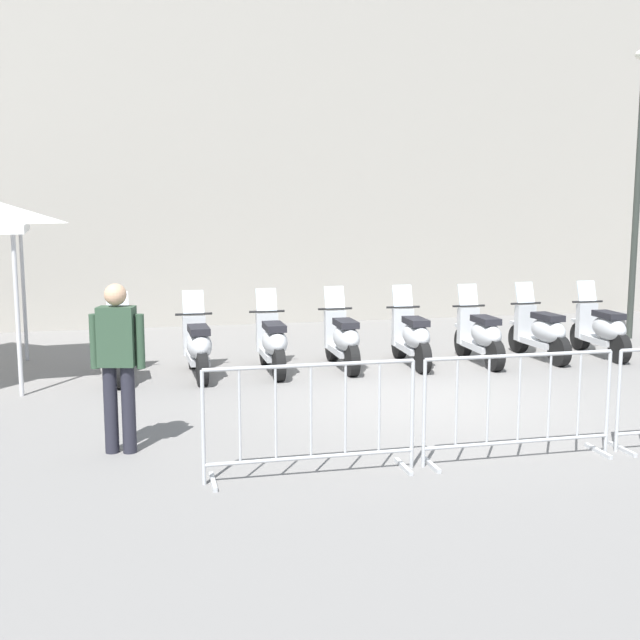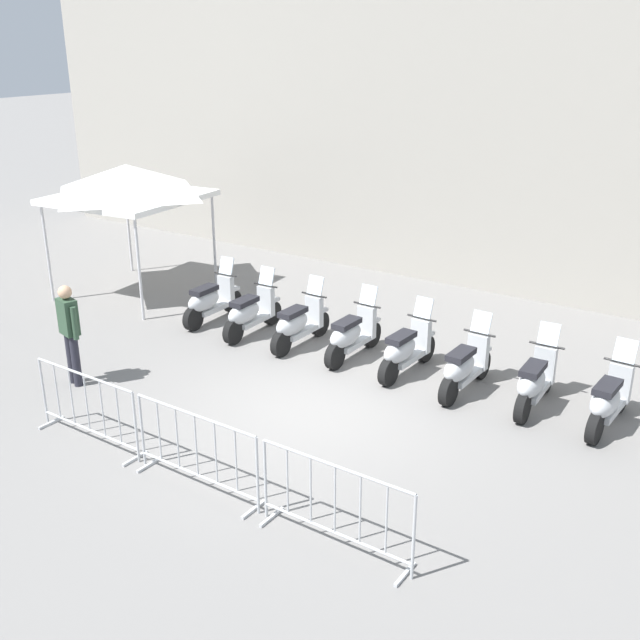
{
  "view_description": "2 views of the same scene",
  "coord_description": "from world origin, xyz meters",
  "px_view_note": "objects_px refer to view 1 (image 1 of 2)",
  "views": [
    {
      "loc": [
        -4.52,
        -8.72,
        2.45
      ],
      "look_at": [
        -0.94,
        1.49,
        0.89
      ],
      "focal_mm": 42.79,
      "sensor_mm": 36.0,
      "label": 1
    },
    {
      "loc": [
        4.93,
        -8.95,
        5.39
      ],
      "look_at": [
        -0.6,
        1.45,
        0.93
      ],
      "focal_mm": 41.44,
      "sensor_mm": 36.0,
      "label": 2
    }
  ],
  "objects_px": {
    "motorcycle_1": "(198,347)",
    "motorcycle_2": "(272,344)",
    "motorcycle_3": "(343,340)",
    "motorcycle_5": "(481,336)",
    "motorcycle_6": "(541,333)",
    "motorcycle_7": "(602,330)",
    "barrier_segment_1": "(519,408)",
    "barrier_segment_0": "(311,421)",
    "officer_near_row_end": "(118,358)",
    "motorcycle_4": "(412,338)",
    "street_lamp": "(639,165)",
    "motorcycle_0": "(119,349)"
  },
  "relations": [
    {
      "from": "motorcycle_1",
      "to": "officer_near_row_end",
      "type": "relative_size",
      "value": 1.0
    },
    {
      "from": "motorcycle_6",
      "to": "motorcycle_7",
      "type": "xyz_separation_m",
      "value": [
        1.1,
        -0.14,
        0.0
      ]
    },
    {
      "from": "motorcycle_2",
      "to": "barrier_segment_0",
      "type": "bearing_deg",
      "value": -101.35
    },
    {
      "from": "motorcycle_5",
      "to": "street_lamp",
      "type": "relative_size",
      "value": 0.32
    },
    {
      "from": "motorcycle_3",
      "to": "officer_near_row_end",
      "type": "relative_size",
      "value": 1.0
    },
    {
      "from": "motorcycle_4",
      "to": "motorcycle_6",
      "type": "bearing_deg",
      "value": -6.09
    },
    {
      "from": "motorcycle_2",
      "to": "street_lamp",
      "type": "xyz_separation_m",
      "value": [
        7.37,
        0.8,
        2.82
      ]
    },
    {
      "from": "motorcycle_2",
      "to": "motorcycle_4",
      "type": "distance_m",
      "value": 2.24
    },
    {
      "from": "motorcycle_6",
      "to": "barrier_segment_0",
      "type": "bearing_deg",
      "value": -143.15
    },
    {
      "from": "motorcycle_4",
      "to": "motorcycle_5",
      "type": "relative_size",
      "value": 1.0
    },
    {
      "from": "barrier_segment_1",
      "to": "motorcycle_7",
      "type": "bearing_deg",
      "value": 43.08
    },
    {
      "from": "motorcycle_1",
      "to": "motorcycle_6",
      "type": "distance_m",
      "value": 5.6
    },
    {
      "from": "motorcycle_7",
      "to": "motorcycle_3",
      "type": "bearing_deg",
      "value": 172.99
    },
    {
      "from": "motorcycle_4",
      "to": "barrier_segment_0",
      "type": "bearing_deg",
      "value": -126.29
    },
    {
      "from": "motorcycle_5",
      "to": "motorcycle_6",
      "type": "xyz_separation_m",
      "value": [
        1.13,
        -0.02,
        0.0
      ]
    },
    {
      "from": "motorcycle_2",
      "to": "motorcycle_3",
      "type": "relative_size",
      "value": 1.0
    },
    {
      "from": "motorcycle_1",
      "to": "motorcycle_6",
      "type": "bearing_deg",
      "value": -5.38
    },
    {
      "from": "motorcycle_0",
      "to": "motorcycle_3",
      "type": "relative_size",
      "value": 1.0
    },
    {
      "from": "barrier_segment_1",
      "to": "officer_near_row_end",
      "type": "relative_size",
      "value": 1.15
    },
    {
      "from": "motorcycle_1",
      "to": "motorcycle_2",
      "type": "xyz_separation_m",
      "value": [
        1.12,
        -0.07,
        0.0
      ]
    },
    {
      "from": "motorcycle_1",
      "to": "motorcycle_7",
      "type": "distance_m",
      "value": 6.71
    },
    {
      "from": "motorcycle_1",
      "to": "motorcycle_6",
      "type": "height_order",
      "value": "same"
    },
    {
      "from": "motorcycle_4",
      "to": "street_lamp",
      "type": "bearing_deg",
      "value": 11.19
    },
    {
      "from": "motorcycle_0",
      "to": "street_lamp",
      "type": "height_order",
      "value": "street_lamp"
    },
    {
      "from": "motorcycle_3",
      "to": "barrier_segment_1",
      "type": "distance_m",
      "value": 4.65
    },
    {
      "from": "motorcycle_0",
      "to": "barrier_segment_1",
      "type": "height_order",
      "value": "motorcycle_0"
    },
    {
      "from": "street_lamp",
      "to": "motorcycle_1",
      "type": "bearing_deg",
      "value": -175.08
    },
    {
      "from": "motorcycle_0",
      "to": "barrier_segment_0",
      "type": "bearing_deg",
      "value": -74.44
    },
    {
      "from": "barrier_segment_0",
      "to": "officer_near_row_end",
      "type": "distance_m",
      "value": 2.12
    },
    {
      "from": "motorcycle_3",
      "to": "motorcycle_6",
      "type": "distance_m",
      "value": 3.36
    },
    {
      "from": "motorcycle_5",
      "to": "barrier_segment_1",
      "type": "bearing_deg",
      "value": -116.79
    },
    {
      "from": "motorcycle_7",
      "to": "barrier_segment_0",
      "type": "xyz_separation_m",
      "value": [
        -6.46,
        -3.87,
        0.07
      ]
    },
    {
      "from": "motorcycle_2",
      "to": "motorcycle_5",
      "type": "height_order",
      "value": "same"
    },
    {
      "from": "motorcycle_5",
      "to": "motorcycle_7",
      "type": "distance_m",
      "value": 2.24
    },
    {
      "from": "motorcycle_4",
      "to": "officer_near_row_end",
      "type": "bearing_deg",
      "value": -148.04
    },
    {
      "from": "barrier_segment_0",
      "to": "motorcycle_2",
      "type": "bearing_deg",
      "value": 78.65
    },
    {
      "from": "motorcycle_7",
      "to": "motorcycle_4",
      "type": "bearing_deg",
      "value": 173.53
    },
    {
      "from": "motorcycle_2",
      "to": "street_lamp",
      "type": "bearing_deg",
      "value": 6.24
    },
    {
      "from": "motorcycle_1",
      "to": "officer_near_row_end",
      "type": "distance_m",
      "value": 3.56
    },
    {
      "from": "motorcycle_2",
      "to": "motorcycle_3",
      "type": "xyz_separation_m",
      "value": [
        1.12,
        -0.04,
        0.0
      ]
    },
    {
      "from": "motorcycle_7",
      "to": "street_lamp",
      "type": "relative_size",
      "value": 0.32
    },
    {
      "from": "officer_near_row_end",
      "to": "motorcycle_0",
      "type": "bearing_deg",
      "value": 85.35
    },
    {
      "from": "street_lamp",
      "to": "motorcycle_6",
      "type": "bearing_deg",
      "value": -156.64
    },
    {
      "from": "motorcycle_3",
      "to": "motorcycle_1",
      "type": "bearing_deg",
      "value": 176.96
    },
    {
      "from": "motorcycle_7",
      "to": "barrier_segment_1",
      "type": "bearing_deg",
      "value": -136.92
    },
    {
      "from": "motorcycle_5",
      "to": "motorcycle_6",
      "type": "distance_m",
      "value": 1.13
    },
    {
      "from": "motorcycle_1",
      "to": "motorcycle_7",
      "type": "relative_size",
      "value": 1.0
    },
    {
      "from": "barrier_segment_1",
      "to": "motorcycle_5",
      "type": "bearing_deg",
      "value": 63.21
    },
    {
      "from": "barrier_segment_1",
      "to": "officer_near_row_end",
      "type": "height_order",
      "value": "officer_near_row_end"
    },
    {
      "from": "officer_near_row_end",
      "to": "motorcycle_6",
      "type": "bearing_deg",
      "value": 21.27
    }
  ]
}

